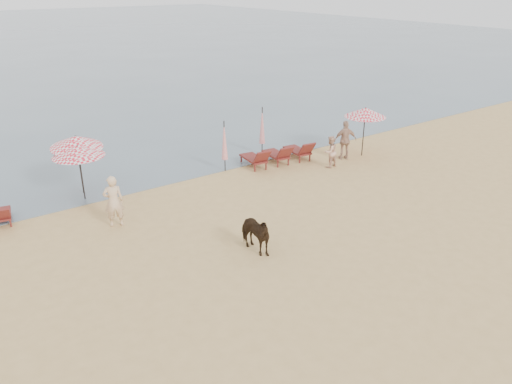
# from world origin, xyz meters

# --- Properties ---
(ground) EXTENTS (120.00, 120.00, 0.00)m
(ground) POSITION_xyz_m (0.00, 0.00, 0.00)
(ground) COLOR tan
(ground) RESTS_ON ground
(lounger_cluster_right) EXTENTS (3.48, 2.31, 0.72)m
(lounger_cluster_right) POSITION_xyz_m (4.45, 9.35, 0.50)
(lounger_cluster_right) COLOR maroon
(lounger_cluster_right) RESTS_ON ground
(umbrella_open_left_a) EXTENTS (2.08, 2.08, 2.36)m
(umbrella_open_left_a) POSITION_xyz_m (-4.78, 10.59, 2.12)
(umbrella_open_left_a) COLOR black
(umbrella_open_left_a) RESTS_ON ground
(umbrella_open_left_b) EXTENTS (2.10, 2.14, 2.68)m
(umbrella_open_left_b) POSITION_xyz_m (-4.63, 11.21, 2.32)
(umbrella_open_left_b) COLOR black
(umbrella_open_left_b) RESTS_ON ground
(umbrella_open_right) EXTENTS (2.08, 2.08, 2.54)m
(umbrella_open_right) POSITION_xyz_m (8.73, 7.81, 2.28)
(umbrella_open_right) COLOR black
(umbrella_open_right) RESTS_ON ground
(umbrella_closed_left) EXTENTS (0.30, 0.30, 2.45)m
(umbrella_closed_left) POSITION_xyz_m (1.75, 10.00, 1.51)
(umbrella_closed_left) COLOR black
(umbrella_closed_left) RESTS_ON ground
(umbrella_closed_right) EXTENTS (0.31, 0.31, 2.51)m
(umbrella_closed_right) POSITION_xyz_m (4.60, 10.94, 1.55)
(umbrella_closed_right) COLOR black
(umbrella_closed_right) RESTS_ON ground
(cow) EXTENTS (0.86, 1.69, 1.38)m
(cow) POSITION_xyz_m (-1.52, 2.99, 0.69)
(cow) COLOR black
(cow) RESTS_ON ground
(beachgoer_left) EXTENTS (0.82, 0.65, 1.98)m
(beachgoer_left) POSITION_xyz_m (-4.60, 7.52, 0.99)
(beachgoer_left) COLOR #D8B087
(beachgoer_left) RESTS_ON ground
(beachgoer_right_a) EXTENTS (0.79, 0.64, 1.55)m
(beachgoer_right_a) POSITION_xyz_m (6.17, 7.52, 0.78)
(beachgoer_right_a) COLOR tan
(beachgoer_right_a) RESTS_ON ground
(beachgoer_right_b) EXTENTS (1.26, 0.94, 1.98)m
(beachgoer_right_b) POSITION_xyz_m (7.60, 7.96, 0.99)
(beachgoer_right_b) COLOR tan
(beachgoer_right_b) RESTS_ON ground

